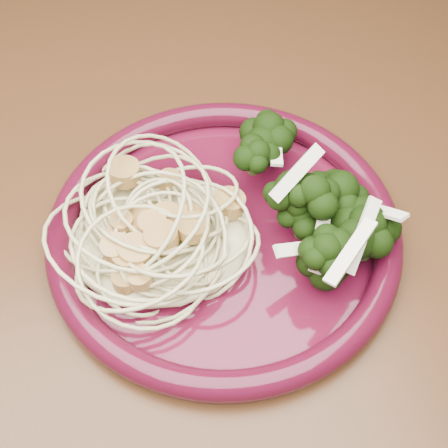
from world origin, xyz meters
TOP-DOWN VIEW (x-y plane):
  - dining_table at (0.00, 0.00)m, footprint 1.20×0.80m
  - dinner_plate at (-0.03, -0.04)m, footprint 0.31×0.31m
  - spaghetti_pile at (-0.08, -0.04)m, footprint 0.16×0.14m
  - scallop_cluster at (-0.08, -0.04)m, footprint 0.14×0.14m
  - broccoli_pile at (0.02, -0.05)m, footprint 0.11×0.17m
  - onion_garnish at (0.02, -0.05)m, footprint 0.08×0.11m

SIDE VIEW (x-z plane):
  - dining_table at x=0.00m, z-range 0.28..1.03m
  - dinner_plate at x=-0.03m, z-range 0.75..0.77m
  - spaghetti_pile at x=-0.08m, z-range 0.76..0.79m
  - broccoli_pile at x=0.02m, z-range 0.76..0.81m
  - scallop_cluster at x=-0.08m, z-range 0.79..0.83m
  - onion_garnish at x=0.02m, z-range 0.79..0.84m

